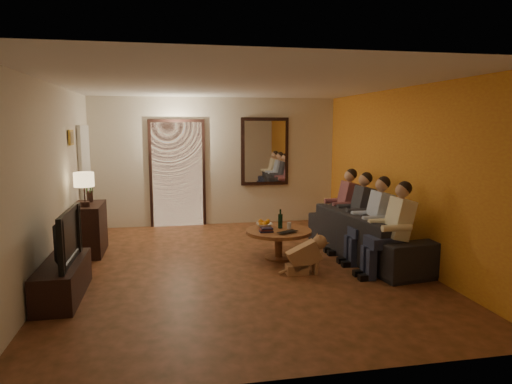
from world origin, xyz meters
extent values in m
cube|color=#402A11|center=(0.00, 0.00, 0.00)|extent=(5.00, 6.00, 0.01)
cube|color=white|center=(0.00, 0.00, 2.60)|extent=(5.00, 6.00, 0.01)
cube|color=beige|center=(0.00, 3.00, 1.30)|extent=(5.00, 0.02, 2.60)
cube|color=beige|center=(0.00, -3.00, 1.30)|extent=(5.00, 0.02, 2.60)
cube|color=beige|center=(-2.50, 0.00, 1.30)|extent=(0.02, 6.00, 2.60)
cube|color=beige|center=(2.50, 0.00, 1.30)|extent=(0.02, 6.00, 2.60)
cube|color=orange|center=(2.49, 0.00, 1.30)|extent=(0.01, 6.00, 2.60)
cube|color=#FFE0A5|center=(-0.80, 2.98, 1.05)|extent=(1.00, 0.06, 2.10)
cube|color=black|center=(-0.80, 2.97, 1.05)|extent=(1.12, 0.04, 2.22)
cube|color=silver|center=(-0.55, 2.98, 0.90)|extent=(0.45, 0.03, 1.70)
cube|color=black|center=(1.00, 2.96, 1.50)|extent=(1.00, 0.05, 1.40)
cube|color=white|center=(1.00, 2.93, 1.50)|extent=(0.86, 0.02, 1.26)
cube|color=white|center=(-2.46, 2.30, 1.02)|extent=(0.06, 0.85, 2.04)
cube|color=#B28C33|center=(-2.47, 1.30, 1.85)|extent=(0.03, 0.28, 0.24)
cube|color=brown|center=(-2.46, 1.30, 1.85)|extent=(0.01, 0.22, 0.18)
cube|color=black|center=(-2.25, 1.16, 0.40)|extent=(0.45, 0.90, 0.80)
cube|color=black|center=(-2.25, -0.77, 0.22)|extent=(0.45, 1.29, 0.43)
imported|color=black|center=(-2.25, -0.77, 0.74)|extent=(1.09, 0.14, 0.63)
imported|color=black|center=(2.09, 0.10, 0.37)|extent=(2.61, 1.31, 0.73)
cylinder|color=brown|center=(0.66, 0.32, 0.23)|extent=(1.25, 1.25, 0.45)
imported|color=white|center=(0.48, 0.54, 0.48)|extent=(0.26, 0.26, 0.06)
cylinder|color=silver|center=(0.84, 0.37, 0.50)|extent=(0.06, 0.06, 0.10)
imported|color=black|center=(0.76, 0.04, 0.46)|extent=(0.39, 0.35, 0.03)
camera|label=1|loc=(-0.98, -6.33, 2.04)|focal=32.00mm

